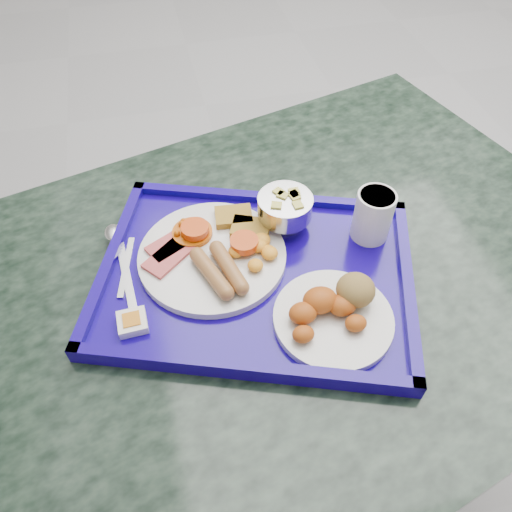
{
  "coord_description": "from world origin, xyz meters",
  "views": [
    {
      "loc": [
        -0.93,
        -1.53,
        1.38
      ],
      "look_at": [
        -0.82,
        -1.05,
        0.81
      ],
      "focal_mm": 35.0,
      "sensor_mm": 36.0,
      "label": 1
    }
  ],
  "objects_px": {
    "table": "(261,344)",
    "tray": "(256,275)",
    "bread_plate": "(335,310)",
    "main_plate": "(216,252)",
    "juice_cup": "(373,214)",
    "fruit_bowl": "(285,207)"
  },
  "relations": [
    {
      "from": "table",
      "to": "juice_cup",
      "type": "distance_m",
      "value": 0.32
    },
    {
      "from": "main_plate",
      "to": "fruit_bowl",
      "type": "height_order",
      "value": "fruit_bowl"
    },
    {
      "from": "tray",
      "to": "juice_cup",
      "type": "distance_m",
      "value": 0.21
    },
    {
      "from": "main_plate",
      "to": "bread_plate",
      "type": "distance_m",
      "value": 0.21
    },
    {
      "from": "tray",
      "to": "main_plate",
      "type": "xyz_separation_m",
      "value": [
        -0.05,
        0.05,
        0.02
      ]
    },
    {
      "from": "table",
      "to": "bread_plate",
      "type": "relative_size",
      "value": 7.94
    },
    {
      "from": "bread_plate",
      "to": "juice_cup",
      "type": "distance_m",
      "value": 0.19
    },
    {
      "from": "tray",
      "to": "table",
      "type": "bearing_deg",
      "value": -27.68
    },
    {
      "from": "bread_plate",
      "to": "main_plate",
      "type": "bearing_deg",
      "value": 133.14
    },
    {
      "from": "main_plate",
      "to": "fruit_bowl",
      "type": "xyz_separation_m",
      "value": [
        0.13,
        0.04,
        0.03
      ]
    },
    {
      "from": "table",
      "to": "main_plate",
      "type": "height_order",
      "value": "main_plate"
    },
    {
      "from": "main_plate",
      "to": "bread_plate",
      "type": "xyz_separation_m",
      "value": [
        0.14,
        -0.15,
        0.01
      ]
    },
    {
      "from": "main_plate",
      "to": "fruit_bowl",
      "type": "bearing_deg",
      "value": 19.72
    },
    {
      "from": "tray",
      "to": "bread_plate",
      "type": "height_order",
      "value": "bread_plate"
    },
    {
      "from": "fruit_bowl",
      "to": "tray",
      "type": "bearing_deg",
      "value": -127.97
    },
    {
      "from": "tray",
      "to": "fruit_bowl",
      "type": "bearing_deg",
      "value": 52.03
    },
    {
      "from": "table",
      "to": "tray",
      "type": "distance_m",
      "value": 0.2
    },
    {
      "from": "table",
      "to": "main_plate",
      "type": "bearing_deg",
      "value": 140.88
    },
    {
      "from": "main_plate",
      "to": "bread_plate",
      "type": "relative_size",
      "value": 1.36
    },
    {
      "from": "bread_plate",
      "to": "table",
      "type": "bearing_deg",
      "value": 128.38
    },
    {
      "from": "tray",
      "to": "fruit_bowl",
      "type": "height_order",
      "value": "fruit_bowl"
    },
    {
      "from": "bread_plate",
      "to": "fruit_bowl",
      "type": "relative_size",
      "value": 1.9
    }
  ]
}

